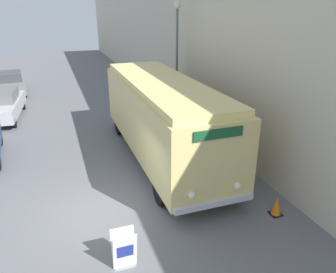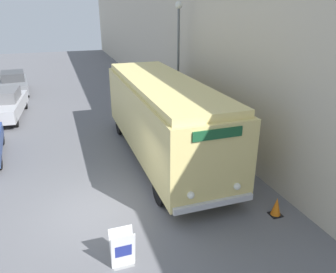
{
  "view_description": "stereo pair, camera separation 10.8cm",
  "coord_description": "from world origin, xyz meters",
  "px_view_note": "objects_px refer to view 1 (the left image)",
  "views": [
    {
      "loc": [
        -0.9,
        -8.83,
        6.05
      ],
      "look_at": [
        2.54,
        0.81,
        1.91
      ],
      "focal_mm": 35.0,
      "sensor_mm": 36.0,
      "label": 1
    },
    {
      "loc": [
        -0.8,
        -8.87,
        6.05
      ],
      "look_at": [
        2.54,
        0.81,
        1.91
      ],
      "focal_mm": 35.0,
      "sensor_mm": 36.0,
      "label": 2
    }
  ],
  "objects_px": {
    "streetlamp": "(177,47)",
    "parked_car_far": "(11,83)",
    "sign_board": "(124,250)",
    "traffic_cone": "(277,206)",
    "parked_car_mid": "(2,105)",
    "vintage_bus": "(163,115)"
  },
  "relations": [
    {
      "from": "parked_car_mid",
      "to": "parked_car_far",
      "type": "relative_size",
      "value": 1.04
    },
    {
      "from": "streetlamp",
      "to": "parked_car_far",
      "type": "xyz_separation_m",
      "value": [
        -8.97,
        9.99,
        -3.27
      ]
    },
    {
      "from": "vintage_bus",
      "to": "parked_car_far",
      "type": "distance_m",
      "value": 15.5
    },
    {
      "from": "streetlamp",
      "to": "parked_car_mid",
      "type": "height_order",
      "value": "streetlamp"
    },
    {
      "from": "vintage_bus",
      "to": "parked_car_far",
      "type": "bearing_deg",
      "value": 116.42
    },
    {
      "from": "vintage_bus",
      "to": "parked_car_mid",
      "type": "bearing_deg",
      "value": 131.18
    },
    {
      "from": "sign_board",
      "to": "parked_car_mid",
      "type": "relative_size",
      "value": 0.21
    },
    {
      "from": "parked_car_mid",
      "to": "traffic_cone",
      "type": "distance_m",
      "value": 15.69
    },
    {
      "from": "streetlamp",
      "to": "parked_car_mid",
      "type": "xyz_separation_m",
      "value": [
        -8.97,
        4.0,
        -3.23
      ]
    },
    {
      "from": "streetlamp",
      "to": "sign_board",
      "type": "bearing_deg",
      "value": -117.76
    },
    {
      "from": "parked_car_mid",
      "to": "traffic_cone",
      "type": "height_order",
      "value": "parked_car_mid"
    },
    {
      "from": "vintage_bus",
      "to": "parked_car_mid",
      "type": "height_order",
      "value": "vintage_bus"
    },
    {
      "from": "parked_car_mid",
      "to": "parked_car_far",
      "type": "bearing_deg",
      "value": 94.83
    },
    {
      "from": "streetlamp",
      "to": "parked_car_far",
      "type": "bearing_deg",
      "value": 131.93
    },
    {
      "from": "parked_car_far",
      "to": "traffic_cone",
      "type": "distance_m",
      "value": 20.9
    },
    {
      "from": "vintage_bus",
      "to": "traffic_cone",
      "type": "bearing_deg",
      "value": -68.84
    },
    {
      "from": "traffic_cone",
      "to": "parked_car_mid",
      "type": "bearing_deg",
      "value": 124.34
    },
    {
      "from": "streetlamp",
      "to": "parked_car_far",
      "type": "relative_size",
      "value": 1.32
    },
    {
      "from": "sign_board",
      "to": "parked_car_mid",
      "type": "height_order",
      "value": "parked_car_mid"
    },
    {
      "from": "sign_board",
      "to": "streetlamp",
      "type": "bearing_deg",
      "value": 62.24
    },
    {
      "from": "sign_board",
      "to": "traffic_cone",
      "type": "distance_m",
      "value": 4.92
    },
    {
      "from": "sign_board",
      "to": "traffic_cone",
      "type": "xyz_separation_m",
      "value": [
        4.88,
        0.57,
        -0.21
      ]
    }
  ]
}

